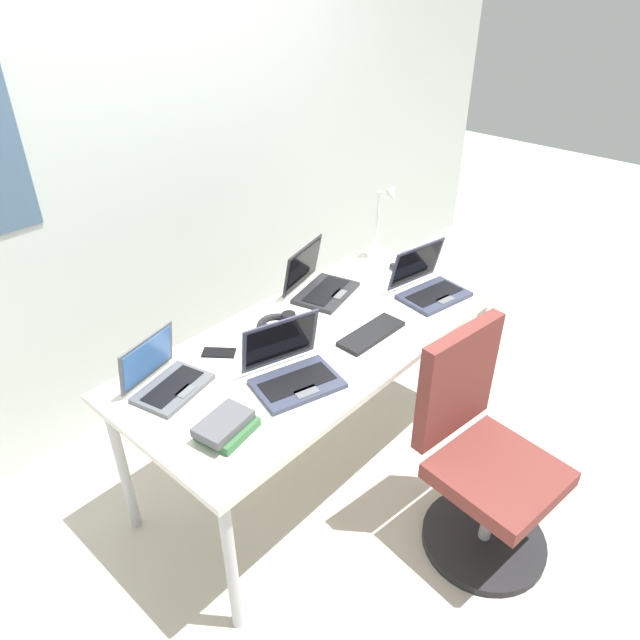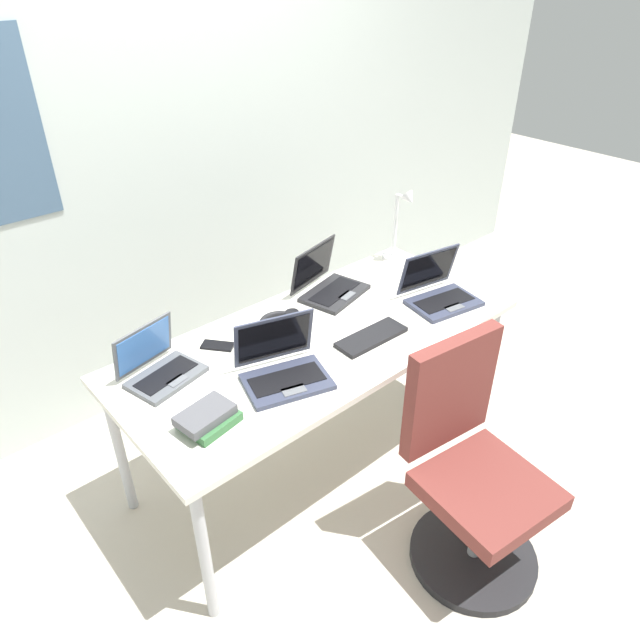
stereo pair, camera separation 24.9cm
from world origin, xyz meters
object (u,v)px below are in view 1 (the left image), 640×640
Objects in this scene: laptop_back_left at (429,286)px; cell_phone at (219,353)px; office_chair at (481,466)px; laptop_far_corner at (165,379)px; headphones at (277,325)px; desk_lamp at (382,222)px; laptop_front_right at (319,284)px; laptop_by_keyboard at (292,370)px; book_stack at (226,426)px; computer_mouse at (397,267)px; external_keyboard at (371,334)px.

laptop_back_left reaches higher than cell_phone.
cell_phone is 1.16m from office_chair.
headphones is at bearing -1.64° from laptop_far_corner.
desk_lamp reaches higher than office_chair.
desk_lamp reaches higher than laptop_front_right.
laptop_by_keyboard is 0.37m from book_stack.
book_stack is (-0.01, -0.36, -0.01)m from laptop_far_corner.
laptop_front_right reaches higher than computer_mouse.
laptop_back_left is 0.47m from external_keyboard.
laptop_by_keyboard is (-0.58, -0.38, 0.00)m from laptop_front_right.
desk_lamp is 0.91m from headphones.
laptop_front_right is 0.38× the size of office_chair.
office_chair is (0.78, -0.61, -0.38)m from book_stack.
laptop_by_keyboard is 1.74× the size of book_stack.
desk_lamp is at bearing 56.65° from office_chair.
headphones is at bearing -168.54° from laptop_front_right.
external_keyboard is at bearing -56.32° from headphones.
laptop_far_corner is 0.88m from external_keyboard.
laptop_front_right and laptop_back_left have the same top height.
headphones is (-0.70, 0.33, -0.03)m from laptop_back_left.
cell_phone is at bearing 177.97° from computer_mouse.
desk_lamp is 1.18m from laptop_by_keyboard.
laptop_back_left is 0.78m from headphones.
desk_lamp is 1.20m from cell_phone.
laptop_front_right is at bearing 74.73° from external_keyboard.
laptop_far_corner is 2.36× the size of cell_phone.
laptop_far_corner is (-1.46, -0.08, -0.15)m from desk_lamp.
headphones is at bearing 178.61° from computer_mouse.
desk_lamp is at bearing 35.57° from external_keyboard.
laptop_by_keyboard is 0.40× the size of office_chair.
laptop_back_left is 0.28m from computer_mouse.
laptop_front_right is at bearing -177.69° from desk_lamp.
laptop_far_corner is at bearing -176.56° from laptop_front_right.
laptop_front_right reaches higher than headphones.
headphones reaches higher than external_keyboard.
book_stack is (-0.94, -0.42, -0.01)m from laptop_front_right.
cell_phone is at bearing -177.38° from desk_lamp.
laptop_by_keyboard reaches higher than laptop_far_corner.
laptop_far_corner is 0.28m from cell_phone.
laptop_far_corner is 0.36m from book_stack.
book_stack is at bearing -163.32° from desk_lamp.
laptop_front_right is at bearing 23.94° from book_stack.
desk_lamp reaches higher than headphones.
laptop_by_keyboard reaches higher than external_keyboard.
laptop_far_corner is at bearing 88.41° from book_stack.
laptop_back_left reaches higher than office_chair.
laptop_front_right is at bearing 80.91° from office_chair.
laptop_front_right is at bearing 165.74° from computer_mouse.
book_stack is at bearing -174.18° from laptop_by_keyboard.
book_stack is at bearing -156.06° from laptop_front_right.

